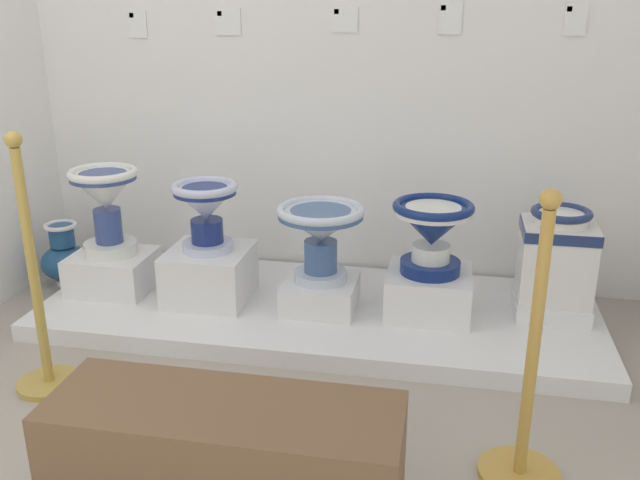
% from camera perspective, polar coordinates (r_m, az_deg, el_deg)
% --- Properties ---
extents(display_platform, '(2.69, 1.03, 0.08)m').
position_cam_1_polar(display_platform, '(3.41, -0.10, -5.90)').
color(display_platform, white).
rests_on(display_platform, ground_plane).
extents(plinth_block_broad_patterned, '(0.40, 0.35, 0.19)m').
position_cam_1_polar(plinth_block_broad_patterned, '(3.67, -16.84, -2.53)').
color(plinth_block_broad_patterned, white).
rests_on(plinth_block_broad_patterned, display_platform).
extents(antique_toilet_broad_patterned, '(0.34, 0.34, 0.44)m').
position_cam_1_polar(antique_toilet_broad_patterned, '(3.55, -17.45, 3.38)').
color(antique_toilet_broad_patterned, white).
rests_on(antique_toilet_broad_patterned, plinth_block_broad_patterned).
extents(plinth_block_leftmost, '(0.39, 0.39, 0.26)m').
position_cam_1_polar(plinth_block_leftmost, '(3.44, -9.18, -2.83)').
color(plinth_block_leftmost, white).
rests_on(plinth_block_leftmost, display_platform).
extents(antique_toilet_leftmost, '(0.32, 0.32, 0.34)m').
position_cam_1_polar(antique_toilet_leftmost, '(3.32, -9.50, 2.79)').
color(antique_toilet_leftmost, silver).
rests_on(antique_toilet_leftmost, plinth_block_leftmost).
extents(plinth_block_central_ornate, '(0.34, 0.34, 0.14)m').
position_cam_1_polar(plinth_block_central_ornate, '(3.32, 0.05, -4.50)').
color(plinth_block_central_ornate, white).
rests_on(plinth_block_central_ornate, display_platform).
extents(antique_toilet_central_ornate, '(0.41, 0.41, 0.37)m').
position_cam_1_polar(antique_toilet_central_ornate, '(3.19, 0.05, 1.02)').
color(antique_toilet_central_ornate, silver).
rests_on(antique_toilet_central_ornate, plinth_block_central_ornate).
extents(plinth_block_squat_floral, '(0.39, 0.37, 0.21)m').
position_cam_1_polar(plinth_block_squat_floral, '(3.29, 9.03, -4.33)').
color(plinth_block_squat_floral, white).
rests_on(plinth_block_squat_floral, display_platform).
extents(antique_toilet_squat_floral, '(0.37, 0.37, 0.34)m').
position_cam_1_polar(antique_toilet_squat_floral, '(3.18, 9.33, 1.00)').
color(antique_toilet_squat_floral, navy).
rests_on(antique_toilet_squat_floral, plinth_block_squat_floral).
extents(plinth_block_tall_cobalt, '(0.33, 0.32, 0.08)m').
position_cam_1_polar(plinth_block_tall_cobalt, '(3.44, 18.62, -5.23)').
color(plinth_block_tall_cobalt, white).
rests_on(plinth_block_tall_cobalt, display_platform).
extents(antique_toilet_tall_cobalt, '(0.33, 0.29, 0.44)m').
position_cam_1_polar(antique_toilet_tall_cobalt, '(3.34, 19.12, -0.97)').
color(antique_toilet_tall_cobalt, white).
rests_on(antique_toilet_tall_cobalt, plinth_block_tall_cobalt).
extents(info_placard_first, '(0.10, 0.01, 0.14)m').
position_cam_1_polar(info_placard_first, '(3.93, -14.95, 17.03)').
color(info_placard_first, white).
extents(info_placard_second, '(0.14, 0.01, 0.14)m').
position_cam_1_polar(info_placard_second, '(3.75, -7.69, 17.59)').
color(info_placard_second, white).
extents(info_placard_third, '(0.13, 0.01, 0.13)m').
position_cam_1_polar(info_placard_third, '(3.60, 2.06, 17.90)').
color(info_placard_third, white).
extents(info_placard_fourth, '(0.11, 0.01, 0.16)m').
position_cam_1_polar(info_placard_fourth, '(3.56, 10.79, 17.74)').
color(info_placard_fourth, white).
extents(info_placard_fifth, '(0.10, 0.01, 0.15)m').
position_cam_1_polar(info_placard_fifth, '(3.60, 20.52, 16.87)').
color(info_placard_fifth, white).
extents(decorative_vase_corner, '(0.26, 0.26, 0.35)m').
position_cam_1_polar(decorative_vase_corner, '(4.03, -20.50, -1.38)').
color(decorative_vase_corner, white).
rests_on(decorative_vase_corner, ground_plane).
extents(stanchion_post_near_left, '(0.26, 0.26, 1.05)m').
position_cam_1_polar(stanchion_post_near_left, '(2.95, -22.31, -5.87)').
color(stanchion_post_near_left, '#BB9942').
rests_on(stanchion_post_near_left, ground_plane).
extents(stanchion_post_near_right, '(0.27, 0.27, 0.99)m').
position_cam_1_polar(stanchion_post_near_right, '(2.34, 16.85, -12.96)').
color(stanchion_post_near_right, '#BD8F3C').
rests_on(stanchion_post_near_right, ground_plane).
extents(museum_bench, '(1.04, 0.36, 0.40)m').
position_cam_1_polar(museum_bench, '(2.16, -7.87, -17.91)').
color(museum_bench, brown).
rests_on(museum_bench, ground_plane).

